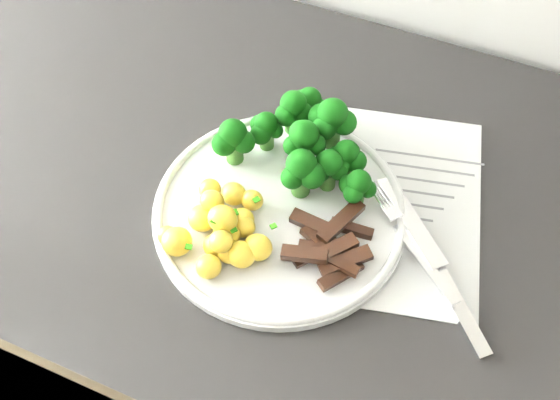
{
  "coord_description": "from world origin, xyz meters",
  "views": [
    {
      "loc": [
        -0.09,
        1.22,
        1.57
      ],
      "look_at": [
        -0.26,
        1.62,
        0.95
      ],
      "focal_mm": 43.19,
      "sensor_mm": 36.0,
      "label": 1
    }
  ],
  "objects_px": {
    "plate": "(280,211)",
    "fork": "(413,245)",
    "beef_strips": "(330,245)",
    "counter": "(352,367)",
    "recipe_paper": "(394,203)",
    "knife": "(445,283)",
    "potatoes": "(221,229)",
    "broccoli": "(305,140)"
  },
  "relations": [
    {
      "from": "counter",
      "to": "fork",
      "type": "relative_size",
      "value": 17.92
    },
    {
      "from": "counter",
      "to": "beef_strips",
      "type": "relative_size",
      "value": 20.98
    },
    {
      "from": "plate",
      "to": "fork",
      "type": "bearing_deg",
      "value": 3.79
    },
    {
      "from": "broccoli",
      "to": "knife",
      "type": "distance_m",
      "value": 0.22
    },
    {
      "from": "broccoli",
      "to": "potatoes",
      "type": "height_order",
      "value": "broccoli"
    },
    {
      "from": "beef_strips",
      "to": "knife",
      "type": "height_order",
      "value": "beef_strips"
    },
    {
      "from": "beef_strips",
      "to": "knife",
      "type": "relative_size",
      "value": 0.65
    },
    {
      "from": "beef_strips",
      "to": "knife",
      "type": "xyz_separation_m",
      "value": [
        0.13,
        0.01,
        -0.01
      ]
    },
    {
      "from": "beef_strips",
      "to": "knife",
      "type": "bearing_deg",
      "value": 5.04
    },
    {
      "from": "recipe_paper",
      "to": "fork",
      "type": "height_order",
      "value": "fork"
    },
    {
      "from": "plate",
      "to": "fork",
      "type": "height_order",
      "value": "fork"
    },
    {
      "from": "counter",
      "to": "knife",
      "type": "bearing_deg",
      "value": -36.14
    },
    {
      "from": "potatoes",
      "to": "fork",
      "type": "height_order",
      "value": "potatoes"
    },
    {
      "from": "broccoli",
      "to": "beef_strips",
      "type": "relative_size",
      "value": 1.68
    },
    {
      "from": "broccoli",
      "to": "knife",
      "type": "relative_size",
      "value": 1.09
    },
    {
      "from": "recipe_paper",
      "to": "beef_strips",
      "type": "xyz_separation_m",
      "value": [
        -0.05,
        -0.09,
        0.02
      ]
    },
    {
      "from": "recipe_paper",
      "to": "potatoes",
      "type": "relative_size",
      "value": 2.54
    },
    {
      "from": "fork",
      "to": "knife",
      "type": "distance_m",
      "value": 0.05
    },
    {
      "from": "counter",
      "to": "plate",
      "type": "distance_m",
      "value": 0.49
    },
    {
      "from": "plate",
      "to": "recipe_paper",
      "type": "bearing_deg",
      "value": 29.82
    },
    {
      "from": "counter",
      "to": "beef_strips",
      "type": "xyz_separation_m",
      "value": [
        -0.04,
        -0.07,
        0.48
      ]
    },
    {
      "from": "counter",
      "to": "plate",
      "type": "bearing_deg",
      "value": -158.81
    },
    {
      "from": "plate",
      "to": "beef_strips",
      "type": "relative_size",
      "value": 2.5
    },
    {
      "from": "fork",
      "to": "knife",
      "type": "height_order",
      "value": "fork"
    },
    {
      "from": "broccoli",
      "to": "beef_strips",
      "type": "bearing_deg",
      "value": -55.33
    },
    {
      "from": "counter",
      "to": "recipe_paper",
      "type": "bearing_deg",
      "value": 86.98
    },
    {
      "from": "potatoes",
      "to": "counter",
      "type": "bearing_deg",
      "value": 32.72
    },
    {
      "from": "recipe_paper",
      "to": "potatoes",
      "type": "distance_m",
      "value": 0.21
    },
    {
      "from": "counter",
      "to": "broccoli",
      "type": "xyz_separation_m",
      "value": [
        -0.12,
        0.03,
        0.51
      ]
    },
    {
      "from": "beef_strips",
      "to": "fork",
      "type": "height_order",
      "value": "beef_strips"
    },
    {
      "from": "plate",
      "to": "broccoli",
      "type": "height_order",
      "value": "broccoli"
    },
    {
      "from": "recipe_paper",
      "to": "fork",
      "type": "xyz_separation_m",
      "value": [
        0.04,
        -0.06,
        0.02
      ]
    },
    {
      "from": "counter",
      "to": "recipe_paper",
      "type": "relative_size",
      "value": 7.72
    },
    {
      "from": "plate",
      "to": "potatoes",
      "type": "relative_size",
      "value": 2.33
    },
    {
      "from": "recipe_paper",
      "to": "plate",
      "type": "bearing_deg",
      "value": -150.18
    },
    {
      "from": "counter",
      "to": "plate",
      "type": "height_order",
      "value": "plate"
    },
    {
      "from": "plate",
      "to": "fork",
      "type": "xyz_separation_m",
      "value": [
        0.15,
        0.01,
        0.01
      ]
    },
    {
      "from": "recipe_paper",
      "to": "plate",
      "type": "xyz_separation_m",
      "value": [
        -0.12,
        -0.07,
        0.01
      ]
    },
    {
      "from": "broccoli",
      "to": "beef_strips",
      "type": "xyz_separation_m",
      "value": [
        0.07,
        -0.1,
        -0.03
      ]
    },
    {
      "from": "potatoes",
      "to": "beef_strips",
      "type": "height_order",
      "value": "potatoes"
    },
    {
      "from": "potatoes",
      "to": "fork",
      "type": "distance_m",
      "value": 0.21
    },
    {
      "from": "plate",
      "to": "beef_strips",
      "type": "distance_m",
      "value": 0.08
    }
  ]
}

